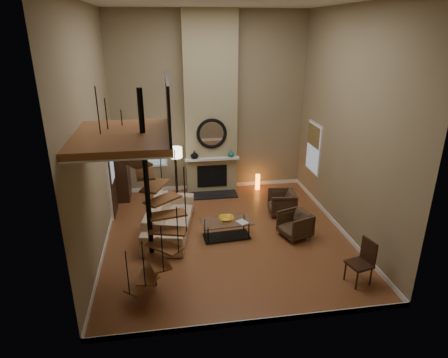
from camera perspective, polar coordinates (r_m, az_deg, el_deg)
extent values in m
cube|color=#9E5D32|center=(10.04, 0.36, -8.32)|extent=(6.00, 6.50, 0.01)
cube|color=#8D7D5B|center=(12.15, -2.11, 10.83)|extent=(6.00, 0.02, 5.50)
cube|color=#8D7D5B|center=(5.97, 5.42, -0.52)|extent=(6.00, 0.02, 5.50)
cube|color=#8D7D5B|center=(9.03, -18.85, 6.01)|extent=(0.02, 6.50, 5.50)
cube|color=#8D7D5B|center=(9.92, 17.91, 7.43)|extent=(0.02, 6.50, 5.50)
cube|color=silver|center=(8.74, 0.45, 24.83)|extent=(6.00, 6.50, 0.01)
cube|color=white|center=(12.90, -1.95, -1.01)|extent=(6.00, 0.02, 0.12)
cube|color=white|center=(7.40, 4.64, -20.19)|extent=(6.00, 0.02, 0.12)
cube|color=white|center=(10.03, -16.97, -8.95)|extent=(0.02, 6.50, 0.12)
cube|color=white|center=(10.84, 16.26, -6.48)|extent=(0.02, 6.50, 0.12)
cube|color=tan|center=(11.96, -2.00, 10.66)|extent=(1.60, 0.38, 5.50)
cube|color=black|center=(12.30, -1.56, -2.36)|extent=(1.50, 0.60, 0.04)
cube|color=black|center=(12.37, -1.76, 0.43)|extent=(0.95, 0.02, 0.72)
cube|color=white|center=(12.09, -1.74, 2.95)|extent=(1.70, 0.18, 0.06)
torus|color=black|center=(11.92, -1.82, 6.69)|extent=(0.94, 0.10, 0.94)
cylinder|color=white|center=(11.93, -1.83, 6.70)|extent=(0.80, 0.01, 0.80)
imported|color=black|center=(12.03, -4.38, 3.57)|extent=(0.24, 0.24, 0.25)
imported|color=#1B5D5F|center=(12.17, 1.03, 3.75)|extent=(0.20, 0.20, 0.21)
cube|color=white|center=(12.32, -10.87, 5.11)|extent=(1.02, 0.04, 1.52)
cube|color=#8C9EB2|center=(12.29, -10.88, 5.07)|extent=(0.90, 0.01, 1.40)
cube|color=olive|center=(12.22, -10.94, 6.00)|extent=(0.90, 0.01, 0.98)
cube|color=white|center=(11.96, 13.07, 4.45)|extent=(0.04, 1.02, 1.52)
cube|color=#8C9EB2|center=(11.95, 12.96, 4.45)|extent=(0.01, 0.90, 1.40)
cube|color=olive|center=(11.85, 13.04, 6.23)|extent=(0.01, 0.90, 0.63)
cube|color=white|center=(11.23, -16.29, 0.05)|extent=(0.06, 1.05, 2.16)
cube|color=#311B10|center=(11.23, -16.10, -0.06)|extent=(0.05, 0.90, 2.05)
cube|color=#8C9EB2|center=(11.09, -16.17, 2.00)|extent=(0.01, 0.60, 0.90)
cube|color=brown|center=(7.08, -14.69, 6.06)|extent=(1.70, 2.20, 0.12)
cube|color=white|center=(7.10, -14.63, 5.48)|extent=(1.70, 2.20, 0.03)
cube|color=black|center=(6.92, -8.23, 10.71)|extent=(0.04, 2.20, 0.94)
cylinder|color=black|center=(7.43, -11.17, -2.49)|extent=(0.10, 0.10, 4.02)
cube|color=brown|center=(8.07, -11.95, -14.85)|extent=(0.71, 0.78, 0.04)
cylinder|color=black|center=(7.59, -14.02, -13.29)|extent=(0.02, 0.02, 0.94)
cube|color=brown|center=(7.85, -10.92, -13.58)|extent=(0.46, 0.77, 0.04)
cylinder|color=black|center=(7.30, -11.75, -12.14)|extent=(0.02, 0.02, 0.94)
cube|color=brown|center=(7.71, -9.74, -11.88)|extent=(0.55, 0.79, 0.04)
cylinder|color=black|center=(7.16, -9.08, -10.17)|extent=(0.02, 0.02, 0.94)
cube|color=brown|center=(7.64, -8.74, -9.81)|extent=(0.75, 0.74, 0.04)
cylinder|color=black|center=(7.19, -6.84, -7.51)|extent=(0.02, 0.02, 0.94)
cube|color=brown|center=(7.64, -8.20, -7.52)|extent=(0.79, 0.53, 0.04)
cylinder|color=black|center=(7.35, -5.68, -4.52)|extent=(0.02, 0.02, 0.94)
cube|color=brown|center=(7.68, -8.29, -5.20)|extent=(0.77, 0.48, 0.04)
cylinder|color=black|center=(7.56, -5.82, -1.60)|extent=(0.02, 0.02, 0.94)
cube|color=brown|center=(7.71, -8.98, -2.99)|extent=(0.77, 0.72, 0.04)
cylinder|color=black|center=(7.75, -7.16, 1.00)|extent=(0.02, 0.02, 0.94)
cube|color=brown|center=(7.71, -10.14, -0.97)|extent=(0.58, 0.79, 0.04)
cylinder|color=black|center=(7.86, -9.36, 3.17)|extent=(0.02, 0.02, 0.94)
cube|color=brown|center=(7.64, -11.56, 0.83)|extent=(0.41, 0.75, 0.04)
cylinder|color=black|center=(7.84, -12.00, 4.94)|extent=(0.02, 0.02, 0.94)
cube|color=brown|center=(7.51, -12.96, 2.46)|extent=(0.68, 0.79, 0.04)
cylinder|color=black|center=(7.69, -14.63, 6.40)|extent=(0.02, 0.02, 0.94)
cube|color=brown|center=(7.32, -14.09, 4.01)|extent=(0.80, 0.64, 0.04)
cylinder|color=black|center=(7.40, -16.79, 7.70)|extent=(0.02, 0.02, 0.94)
cube|color=brown|center=(7.09, -14.72, 5.59)|extent=(0.72, 0.34, 0.04)
cylinder|color=black|center=(7.03, -18.03, 9.06)|extent=(0.02, 0.02, 0.94)
cube|color=#311B10|center=(12.20, -14.83, 1.40)|extent=(0.40, 0.85, 1.89)
imported|color=#C7AC8A|center=(10.15, -8.07, -5.64)|extent=(1.46, 2.74, 0.76)
imported|color=#442F1F|center=(11.12, 8.86, -3.43)|extent=(0.82, 0.80, 0.67)
imported|color=#442F1F|center=(10.00, 10.72, -6.50)|extent=(0.90, 0.89, 0.65)
cube|color=silver|center=(9.75, 0.38, -6.29)|extent=(1.32, 0.74, 0.02)
cube|color=black|center=(9.95, 0.38, -8.41)|extent=(1.20, 0.62, 0.02)
cylinder|color=black|center=(9.57, -2.36, -8.39)|extent=(0.03, 0.03, 0.47)
cylinder|color=black|center=(9.79, 3.67, -7.67)|extent=(0.03, 0.03, 0.47)
cylinder|color=black|center=(9.95, -2.86, -7.16)|extent=(0.03, 0.03, 0.47)
cylinder|color=black|center=(10.16, 2.95, -6.51)|extent=(0.03, 0.03, 0.47)
imported|color=gold|center=(9.77, 0.34, -5.86)|extent=(0.38, 0.38, 0.09)
imported|color=gray|center=(9.67, 2.59, -6.43)|extent=(0.32, 0.36, 0.03)
cylinder|color=black|center=(12.03, -6.79, -3.10)|extent=(0.34, 0.34, 0.03)
cylinder|color=black|center=(11.73, -6.95, 0.39)|extent=(0.04, 0.04, 1.46)
cylinder|color=#F2E5C6|center=(11.49, -7.12, 3.89)|extent=(0.38, 0.38, 0.30)
cylinder|color=orange|center=(12.74, 4.97, -0.45)|extent=(0.15, 0.15, 0.52)
cube|color=#311B10|center=(8.59, 19.26, -11.76)|extent=(0.53, 0.53, 0.05)
cube|color=#311B10|center=(8.59, 20.52, -9.93)|extent=(0.14, 0.42, 0.52)
cylinder|color=#311B10|center=(8.51, 18.94, -13.96)|extent=(0.04, 0.04, 0.42)
cylinder|color=#311B10|center=(8.72, 20.78, -13.26)|extent=(0.04, 0.04, 0.42)
cylinder|color=#311B10|center=(8.72, 17.38, -12.79)|extent=(0.04, 0.04, 0.42)
cylinder|color=#311B10|center=(8.93, 19.21, -12.15)|extent=(0.04, 0.04, 0.42)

